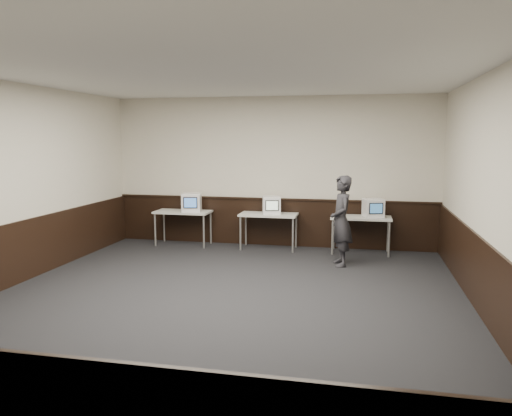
{
  "coord_description": "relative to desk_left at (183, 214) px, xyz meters",
  "views": [
    {
      "loc": [
        1.89,
        -6.57,
        2.32
      ],
      "look_at": [
        0.15,
        1.6,
        1.15
      ],
      "focal_mm": 35.0,
      "sensor_mm": 36.0,
      "label": 1
    }
  ],
  "objects": [
    {
      "name": "wainscot_rail",
      "position": [
        1.9,
        0.36,
        0.34
      ],
      "size": [
        6.98,
        0.06,
        0.04
      ],
      "primitive_type": "cube",
      "color": "black",
      "rests_on": "wainscot_back"
    },
    {
      "name": "emac_center",
      "position": [
        1.96,
        -0.01,
        0.25
      ],
      "size": [
        0.45,
        0.46,
        0.37
      ],
      "rotation": [
        0.0,
        0.0,
        0.25
      ],
      "color": "white",
      "rests_on": "desk_center"
    },
    {
      "name": "emac_right",
      "position": [
        4.03,
        -0.02,
        0.26
      ],
      "size": [
        0.46,
        0.47,
        0.37
      ],
      "rotation": [
        0.0,
        0.0,
        0.27
      ],
      "color": "white",
      "rests_on": "desk_right"
    },
    {
      "name": "ceiling",
      "position": [
        1.9,
        -3.6,
        2.52
      ],
      "size": [
        8.0,
        8.0,
        0.0
      ],
      "primitive_type": "plane",
      "rotation": [
        3.14,
        0.0,
        0.0
      ],
      "color": "white",
      "rests_on": "back_wall"
    },
    {
      "name": "wainscot_back",
      "position": [
        1.9,
        0.38,
        -0.18
      ],
      "size": [
        6.98,
        0.04,
        1.0
      ],
      "primitive_type": "cube",
      "color": "black",
      "rests_on": "back_wall"
    },
    {
      "name": "front_wall",
      "position": [
        1.9,
        -7.6,
        0.92
      ],
      "size": [
        7.0,
        0.0,
        7.0
      ],
      "primitive_type": "plane",
      "rotation": [
        -1.57,
        0.0,
        0.0
      ],
      "color": "beige",
      "rests_on": "ground"
    },
    {
      "name": "right_wall",
      "position": [
        5.4,
        -3.6,
        0.92
      ],
      "size": [
        0.0,
        8.0,
        8.0
      ],
      "primitive_type": "plane",
      "rotation": [
        1.57,
        0.0,
        -1.57
      ],
      "color": "beige",
      "rests_on": "ground"
    },
    {
      "name": "wainscot_left",
      "position": [
        -1.58,
        -3.6,
        -0.18
      ],
      "size": [
        0.04,
        7.98,
        1.0
      ],
      "primitive_type": "cube",
      "color": "black",
      "rests_on": "left_wall"
    },
    {
      "name": "person",
      "position": [
        3.45,
        -1.09,
        0.15
      ],
      "size": [
        0.54,
        0.69,
        1.66
      ],
      "primitive_type": "imported",
      "rotation": [
        0.0,
        0.0,
        -1.31
      ],
      "color": "#25242A",
      "rests_on": "ground"
    },
    {
      "name": "emac_left",
      "position": [
        0.22,
        -0.04,
        0.27
      ],
      "size": [
        0.48,
        0.49,
        0.4
      ],
      "rotation": [
        0.0,
        0.0,
        0.21
      ],
      "color": "white",
      "rests_on": "desk_left"
    },
    {
      "name": "wainscot_right",
      "position": [
        5.38,
        -3.6,
        -0.18
      ],
      "size": [
        0.04,
        7.98,
        1.0
      ],
      "primitive_type": "cube",
      "color": "black",
      "rests_on": "right_wall"
    },
    {
      "name": "desk_right",
      "position": [
        3.8,
        0.0,
        0.0
      ],
      "size": [
        1.2,
        0.6,
        0.75
      ],
      "color": "beige",
      "rests_on": "ground"
    },
    {
      "name": "desk_center",
      "position": [
        1.9,
        0.0,
        0.0
      ],
      "size": [
        1.2,
        0.6,
        0.75
      ],
      "color": "beige",
      "rests_on": "ground"
    },
    {
      "name": "floor",
      "position": [
        1.9,
        -3.6,
        -0.68
      ],
      "size": [
        8.0,
        8.0,
        0.0
      ],
      "primitive_type": "plane",
      "color": "black",
      "rests_on": "ground"
    },
    {
      "name": "back_wall",
      "position": [
        1.9,
        0.4,
        0.92
      ],
      "size": [
        7.0,
        0.0,
        7.0
      ],
      "primitive_type": "plane",
      "rotation": [
        1.57,
        0.0,
        0.0
      ],
      "color": "beige",
      "rests_on": "ground"
    },
    {
      "name": "desk_left",
      "position": [
        0.0,
        0.0,
        0.0
      ],
      "size": [
        1.2,
        0.6,
        0.75
      ],
      "color": "beige",
      "rests_on": "ground"
    }
  ]
}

